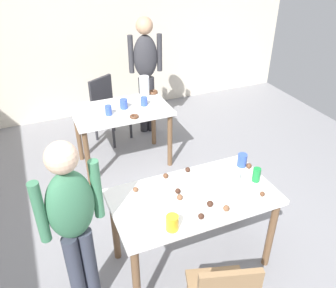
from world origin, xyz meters
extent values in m
plane|color=gray|center=(0.00, 0.00, 0.00)|extent=(6.40, 6.40, 0.00)
cube|color=beige|center=(0.00, 3.20, 1.30)|extent=(6.40, 0.10, 2.60)
cube|color=white|center=(-0.07, -0.14, 0.73)|extent=(1.30, 0.70, 0.04)
cylinder|color=brown|center=(-0.66, -0.43, 0.35)|extent=(0.06, 0.06, 0.71)
cylinder|color=brown|center=(0.52, -0.43, 0.35)|extent=(0.06, 0.06, 0.71)
cylinder|color=brown|center=(-0.66, 0.15, 0.35)|extent=(0.06, 0.06, 0.71)
cylinder|color=brown|center=(0.52, 0.15, 0.35)|extent=(0.06, 0.06, 0.71)
cube|color=white|center=(-0.16, 1.59, 0.73)|extent=(1.12, 0.68, 0.04)
cylinder|color=brown|center=(-0.66, 1.31, 0.35)|extent=(0.06, 0.06, 0.71)
cylinder|color=brown|center=(0.35, 1.31, 0.35)|extent=(0.06, 0.06, 0.71)
cylinder|color=brown|center=(-0.66, 1.87, 0.35)|extent=(0.06, 0.06, 0.71)
cylinder|color=brown|center=(0.35, 1.87, 0.35)|extent=(0.06, 0.06, 0.71)
cube|color=#2D2D33|center=(-0.13, 2.21, 0.43)|extent=(0.55, 0.55, 0.04)
cube|color=#2D2D33|center=(-0.22, 2.36, 0.66)|extent=(0.35, 0.23, 0.42)
cylinder|color=#2D2D33|center=(0.10, 2.15, 0.21)|extent=(0.04, 0.04, 0.41)
cylinder|color=#2D2D33|center=(-0.19, 1.98, 0.21)|extent=(0.04, 0.04, 0.41)
cylinder|color=#2D2D33|center=(-0.07, 2.44, 0.21)|extent=(0.04, 0.04, 0.41)
cylinder|color=#2D2D33|center=(-0.36, 2.27, 0.21)|extent=(0.04, 0.04, 0.41)
cylinder|color=#383D4C|center=(-1.05, -0.23, 0.38)|extent=(0.11, 0.11, 0.75)
cylinder|color=#383D4C|center=(-0.95, -0.20, 0.38)|extent=(0.11, 0.11, 0.75)
ellipsoid|color=#3D7A56|center=(-1.00, -0.21, 1.02)|extent=(0.36, 0.27, 0.53)
sphere|color=beige|center=(-1.00, -0.21, 1.39)|extent=(0.20, 0.20, 0.20)
cylinder|color=#3D7A56|center=(-1.18, -0.26, 1.06)|extent=(0.08, 0.08, 0.45)
cylinder|color=#3D7A56|center=(-0.82, -0.17, 1.06)|extent=(0.08, 0.08, 0.45)
cylinder|color=#28282D|center=(0.45, 2.25, 0.41)|extent=(0.11, 0.11, 0.82)
cylinder|color=#28282D|center=(0.34, 2.27, 0.41)|extent=(0.11, 0.11, 0.82)
ellipsoid|color=#333338|center=(0.40, 2.26, 1.11)|extent=(0.35, 0.26, 0.58)
sphere|color=tan|center=(0.40, 2.26, 1.51)|extent=(0.22, 0.22, 0.22)
cylinder|color=#333338|center=(0.58, 2.22, 1.15)|extent=(0.08, 0.08, 0.49)
cylinder|color=#333338|center=(0.21, 2.30, 1.15)|extent=(0.08, 0.08, 0.49)
cylinder|color=white|center=(0.28, -0.07, 0.79)|extent=(0.20, 0.20, 0.09)
cylinder|color=#198438|center=(0.49, -0.17, 0.81)|extent=(0.07, 0.07, 0.12)
cube|color=silver|center=(-0.38, -0.17, 0.75)|extent=(0.17, 0.02, 0.01)
cylinder|color=yellow|center=(-0.37, -0.41, 0.81)|extent=(0.09, 0.09, 0.12)
cylinder|color=#3351B2|center=(0.50, 0.06, 0.81)|extent=(0.08, 0.08, 0.12)
sphere|color=brown|center=(-0.48, 0.08, 0.77)|extent=(0.04, 0.04, 0.04)
sphere|color=brown|center=(-0.19, -0.15, 0.77)|extent=(0.05, 0.05, 0.05)
sphere|color=#3D2319|center=(-0.17, -0.07, 0.77)|extent=(0.04, 0.04, 0.04)
sphere|color=brown|center=(0.42, -0.36, 0.77)|extent=(0.04, 0.04, 0.04)
sphere|color=brown|center=(-0.19, 0.15, 0.77)|extent=(0.05, 0.05, 0.05)
sphere|color=#3D2319|center=(0.02, 0.16, 0.77)|extent=(0.04, 0.04, 0.04)
sphere|color=brown|center=(0.07, -0.40, 0.77)|extent=(0.05, 0.05, 0.05)
sphere|color=brown|center=(0.54, 0.00, 0.77)|extent=(0.05, 0.05, 0.05)
sphere|color=#3D2319|center=(-0.01, -0.31, 0.77)|extent=(0.05, 0.05, 0.05)
sphere|color=#3D2319|center=(-0.14, -0.40, 0.77)|extent=(0.05, 0.05, 0.05)
cylinder|color=white|center=(0.23, 1.85, 0.88)|extent=(0.12, 0.12, 0.25)
cylinder|color=#3351B2|center=(-0.12, 1.59, 0.81)|extent=(0.09, 0.09, 0.11)
cylinder|color=#3351B2|center=(-0.33, 1.49, 0.81)|extent=(0.07, 0.07, 0.11)
cylinder|color=#3351B2|center=(0.12, 1.57, 0.80)|extent=(0.08, 0.08, 0.10)
torus|color=brown|center=(-0.09, 1.31, 0.77)|extent=(0.10, 0.10, 0.03)
torus|color=brown|center=(0.35, 1.87, 0.77)|extent=(0.12, 0.12, 0.04)
torus|color=white|center=(-0.35, 1.71, 0.77)|extent=(0.11, 0.11, 0.03)
camera|label=1|loc=(-1.08, -2.02, 2.53)|focal=37.14mm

